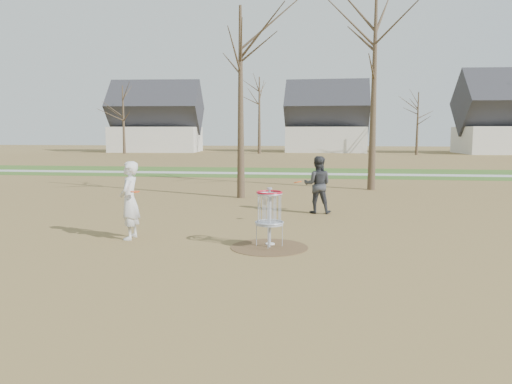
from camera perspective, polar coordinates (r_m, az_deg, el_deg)
ground at (r=11.59m, az=1.53°, el=-6.34°), size 160.00×160.00×0.00m
green_band at (r=32.35m, az=5.24°, el=2.22°), size 160.00×8.00×0.01m
footpath at (r=31.36m, az=5.17°, el=2.09°), size 160.00×1.50×0.01m
dirt_circle at (r=11.59m, az=1.53°, el=-6.32°), size 1.80×1.80×0.01m
player_standing at (r=12.70m, az=-14.26°, el=-0.94°), size 0.51×0.73×1.93m
player_throwing at (r=16.36m, az=7.06°, el=0.83°), size 0.93×0.73×1.87m
disc_grounded at (r=11.86m, az=1.63°, el=-5.93°), size 0.22×0.22×0.02m
discs_in_play at (r=13.13m, az=-3.34°, el=0.66°), size 4.01×2.93×0.08m
disc_golf_basket at (r=11.42m, az=1.54°, el=-1.87°), size 0.64×0.64×1.35m
bare_trees at (r=47.09m, az=8.15°, el=10.16°), size 52.62×44.98×9.00m
houses_row at (r=63.87m, az=10.20°, el=7.63°), size 56.51×10.01×7.26m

